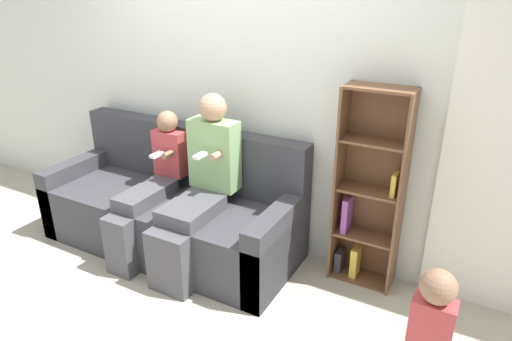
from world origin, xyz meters
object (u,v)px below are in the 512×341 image
couch (173,210)px  bookshelf (369,195)px  toddler_standing (431,327)px  adult_seated (199,185)px  child_seated (148,188)px

couch → bookshelf: (1.52, 0.32, 0.36)m
couch → bookshelf: bookshelf is taller
couch → toddler_standing: (2.11, -0.52, 0.09)m
couch → bookshelf: size_ratio=1.46×
couch → adult_seated: 0.53m
adult_seated → child_seated: bearing=-173.4°
child_seated → bookshelf: bookshelf is taller
adult_seated → bookshelf: (1.15, 0.43, -0.00)m
child_seated → toddler_standing: 2.24m
bookshelf → toddler_standing: bearing=-54.7°
child_seated → toddler_standing: (2.20, -0.35, -0.16)m
adult_seated → child_seated: size_ratio=1.18×
couch → bookshelf: bearing=12.0°
couch → child_seated: child_seated is taller
bookshelf → couch: bearing=-168.0°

